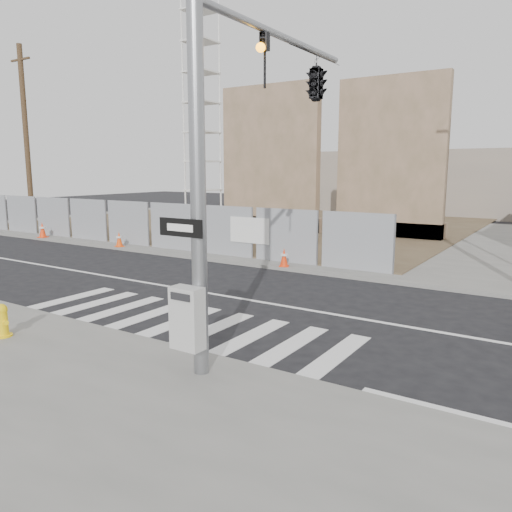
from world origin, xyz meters
The scene contains 13 objects.
ground centered at (0.00, 0.00, 0.00)m, with size 100.00×100.00×0.00m, color black.
sidewalk_far centered at (0.00, 14.00, 0.06)m, with size 50.00×20.00×0.12m, color slate.
signal_pole centered at (2.49, -2.05, 4.78)m, with size 0.96×5.87×7.00m.
chain_link_fence centered at (-10.00, 5.00, 1.12)m, with size 24.60×0.04×2.00m, color gray.
concrete_wall_left centered at (-7.00, 13.08, 3.38)m, with size 6.00×1.30×8.00m.
concrete_wall_right centered at (-0.50, 14.08, 3.38)m, with size 5.50×1.30×8.00m.
crane_tower centered at (-15.00, 17.00, 9.02)m, with size 2.60×2.60×18.15m.
utility_pole_left centered at (-18.00, 5.50, 5.20)m, with size 1.60×0.28×10.00m.
fire_hydrant centered at (-2.16, -5.60, 0.47)m, with size 0.48×0.48×0.70m.
traffic_cone_a centered at (-15.24, 4.22, 0.51)m, with size 0.48×0.48×0.79m.
traffic_cone_b centered at (-9.57, 4.22, 0.45)m, with size 0.45×0.45×0.68m.
traffic_cone_c centered at (-4.83, 5.39, 0.47)m, with size 0.49×0.49×0.72m.
traffic_cone_d centered at (-1.02, 4.22, 0.44)m, with size 0.45×0.45×0.66m.
Camera 1 is at (7.69, -11.10, 3.56)m, focal length 35.00 mm.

